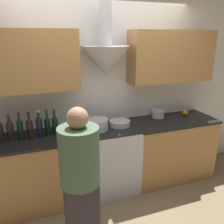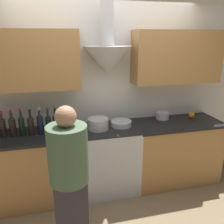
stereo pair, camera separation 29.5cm
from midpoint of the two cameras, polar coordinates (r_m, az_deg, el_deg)
The scene contains 17 objects.
ground_plane at distance 3.30m, azimuth 3.87°, elevation -21.11°, with size 12.00×12.00×0.00m, color #847051.
wall_back at distance 3.22m, azimuth 1.09°, elevation 7.15°, with size 8.40×0.61×2.60m.
counter_left at distance 3.22m, azimuth -15.05°, elevation -12.86°, with size 1.25×0.62×0.92m.
counter_right at distance 3.68m, azimuth 17.04°, elevation -8.99°, with size 1.25×0.62×0.92m.
stove_range at distance 3.32m, azimuth 2.16°, elevation -11.17°, with size 0.71×0.60×0.92m.
wine_bottle_2 at distance 3.03m, azimuth -22.35°, elevation -3.27°, with size 0.08×0.08×0.32m.
wine_bottle_3 at distance 3.01m, azimuth -20.31°, elevation -3.13°, with size 0.08×0.08×0.33m.
wine_bottle_4 at distance 2.99m, azimuth -18.30°, elevation -2.95°, with size 0.07×0.07×0.34m.
wine_bottle_5 at distance 2.98m, azimuth -16.28°, elevation -2.96°, with size 0.08×0.08×0.32m.
wine_bottle_6 at distance 2.98m, azimuth -14.21°, elevation -2.67°, with size 0.08×0.08×0.33m.
wine_bottle_7 at distance 3.00m, azimuth -12.37°, elevation -2.60°, with size 0.07×0.07×0.32m.
wine_bottle_8 at distance 3.01m, azimuth -10.70°, elevation -2.48°, with size 0.07×0.07×0.32m.
stock_pot at distance 3.06m, azimuth -0.59°, elevation -2.89°, with size 0.27×0.27×0.14m.
mixing_bowl at distance 3.19m, azimuth 4.85°, elevation -2.77°, with size 0.28×0.28×0.07m.
orange_fruit at distance 3.73m, azimuth 20.81°, elevation -0.74°, with size 0.09×0.09×0.09m.
saucepan at distance 3.55m, azimuth 14.38°, elevation -0.82°, with size 0.19×0.19×0.11m.
person_foreground_left at distance 2.23m, azimuth -6.34°, elevation -15.93°, with size 0.35×0.35×1.53m.
Camera 2 is at (-0.68, -2.48, 2.07)m, focal length 38.00 mm.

